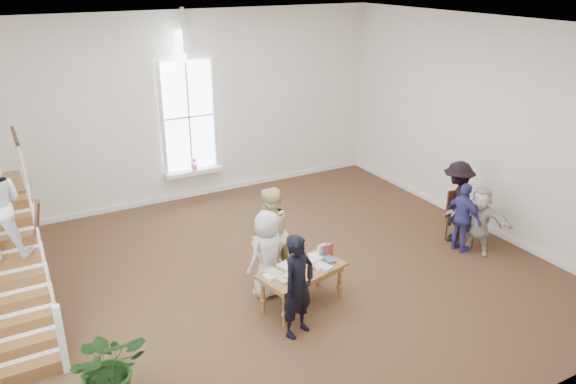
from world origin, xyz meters
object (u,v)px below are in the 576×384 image
library_table (302,273)px  person_yellow (270,234)px  woman_cluster_c (479,220)px  woman_cluster_a (463,218)px  side_chair (459,213)px  elderly_woman (267,254)px  floor_plant (109,367)px  police_officer (298,286)px  woman_cluster_b (456,202)px

library_table → person_yellow: size_ratio=0.91×
woman_cluster_c → person_yellow: bearing=-133.8°
woman_cluster_a → woman_cluster_c: size_ratio=1.03×
woman_cluster_a → side_chair: size_ratio=1.31×
elderly_woman → side_chair: (4.42, -0.07, -0.16)m
library_table → elderly_woman: 0.70m
elderly_woman → floor_plant: 3.31m
woman_cluster_c → police_officer: bearing=-110.6°
elderly_woman → woman_cluster_c: bearing=155.4°
library_table → floor_plant: floor_plant is taller
library_table → side_chair: (4.07, 0.52, 0.01)m
woman_cluster_b → woman_cluster_c: size_ratio=1.22×
woman_cluster_a → side_chair: 0.45m
police_officer → woman_cluster_a: 4.34m
library_table → elderly_woman: (-0.35, 0.59, 0.17)m
elderly_woman → woman_cluster_c: elderly_woman is taller
woman_cluster_c → side_chair: bearing=149.6°
person_yellow → elderly_woman: bearing=34.7°
person_yellow → side_chair: person_yellow is taller
floor_plant → person_yellow: bearing=29.5°
person_yellow → woman_cluster_c: 4.26m
floor_plant → elderly_woman: bearing=24.6°
elderly_woman → person_yellow: bearing=-137.4°
woman_cluster_a → woman_cluster_c: bearing=-135.1°
elderly_woman → library_table: bearing=104.0°
person_yellow → woman_cluster_a: (3.86, -0.92, -0.16)m
floor_plant → side_chair: side_chair is taller
library_table → woman_cluster_c: size_ratio=1.13×
woman_cluster_a → woman_cluster_c: woman_cluster_a is taller
library_table → woman_cluster_c: woman_cluster_c is taller
library_table → elderly_woman: size_ratio=1.02×
person_yellow → woman_cluster_a: bearing=142.2°
library_table → woman_cluster_c: (4.05, -0.04, 0.09)m
library_table → side_chair: bearing=-5.9°
police_officer → elderly_woman: police_officer is taller
woman_cluster_b → floor_plant: size_ratio=1.57×
side_chair → woman_cluster_b: bearing=112.1°
police_officer → woman_cluster_b: size_ratio=0.98×
police_officer → woman_cluster_c: size_ratio=1.20×
person_yellow → floor_plant: bearing=5.2°
woman_cluster_b → side_chair: 0.26m
library_table → woman_cluster_b: size_ratio=0.93×
elderly_woman → woman_cluster_c: (4.40, -0.62, -0.08)m
library_table → police_officer: size_ratio=0.95×
person_yellow → woman_cluster_c: size_ratio=1.25×
woman_cluster_b → floor_plant: woman_cluster_b is taller
woman_cluster_b → woman_cluster_c: bearing=52.3°
woman_cluster_b → floor_plant: (-7.40, -1.40, -0.32)m
elderly_woman → woman_cluster_c: size_ratio=1.11×
elderly_woman → woman_cluster_a: size_ratio=1.09×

